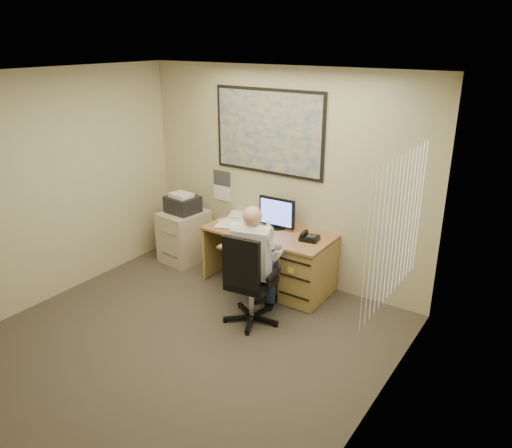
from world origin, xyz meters
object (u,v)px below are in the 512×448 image
Objects in this scene: desk at (293,259)px; person at (253,265)px; office_chair at (249,297)px; filing_cabinet at (184,232)px.

person is at bearing -92.78° from desk.
desk reaches higher than office_chair.
desk is 1.60× the size of filing_cabinet.
office_chair is (-0.05, -0.89, -0.13)m from desk.
person reaches higher than office_chair.
office_chair is 0.37m from person.
person reaches higher than desk.
desk is 0.90m from office_chair.
filing_cabinet is 1.92m from office_chair.
person is at bearing 78.76° from office_chair.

